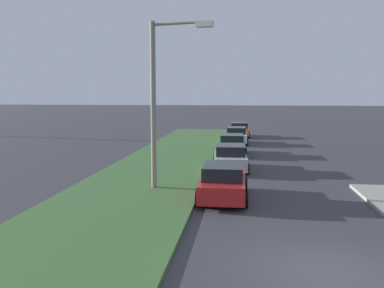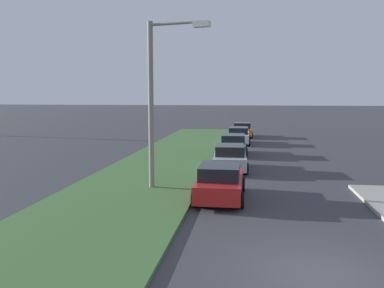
% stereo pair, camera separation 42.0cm
% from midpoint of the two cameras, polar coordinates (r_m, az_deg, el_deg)
% --- Properties ---
extents(ground, '(300.00, 300.00, 0.00)m').
position_cam_midpoint_polar(ground, '(11.16, 17.75, -16.49)').
color(ground, '#38383D').
extents(grass_median, '(60.00, 6.00, 0.12)m').
position_cam_midpoint_polar(grass_median, '(21.16, -6.04, -4.92)').
color(grass_median, '#3D6633').
rests_on(grass_median, ground).
extents(parked_car_red, '(4.31, 2.03, 1.47)m').
position_cam_midpoint_polar(parked_car_red, '(17.54, 4.51, -5.18)').
color(parked_car_red, red).
rests_on(parked_car_red, ground).
extents(parked_car_silver, '(4.38, 2.17, 1.47)m').
position_cam_midpoint_polar(parked_car_silver, '(24.18, 5.66, -1.86)').
color(parked_car_silver, '#B2B5BA').
rests_on(parked_car_silver, ground).
extents(parked_car_green, '(4.36, 2.13, 1.47)m').
position_cam_midpoint_polar(parked_car_green, '(30.33, 5.98, -0.10)').
color(parked_car_green, '#1E6B38').
rests_on(parked_car_green, ground).
extents(parked_car_white, '(4.31, 2.04, 1.47)m').
position_cam_midpoint_polar(parked_car_white, '(36.98, 6.66, 1.13)').
color(parked_car_white, silver).
rests_on(parked_car_white, ground).
extents(parked_car_orange, '(4.39, 2.19, 1.47)m').
position_cam_midpoint_polar(parked_car_orange, '(42.92, 7.05, 1.91)').
color(parked_car_orange, orange).
rests_on(parked_car_orange, ground).
extents(streetlight, '(0.89, 2.84, 7.50)m').
position_cam_midpoint_polar(streetlight, '(18.79, -3.99, 6.91)').
color(streetlight, gray).
rests_on(streetlight, ground).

